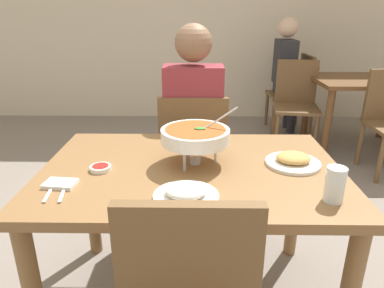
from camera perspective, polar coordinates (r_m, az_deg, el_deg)
cafe_rear_partition at (r=4.71m, az=0.61°, el=22.51°), size 10.00×0.10×3.00m
dining_table_main at (r=1.57m, az=-0.08°, el=-7.31°), size 1.30×0.87×0.74m
chair_diner_main at (r=2.27m, az=0.21°, el=-1.40°), size 0.44×0.44×0.90m
diner_main at (r=2.22m, az=0.23°, el=4.56°), size 0.40×0.45×1.31m
curry_bowl at (r=1.51m, az=0.55°, el=1.32°), size 0.33×0.30×0.26m
rice_plate at (r=1.27m, az=-0.98°, el=-8.11°), size 0.24×0.24×0.06m
appetizer_plate at (r=1.60m, az=16.19°, el=-2.59°), size 0.24×0.24×0.06m
sauce_dish at (r=1.54m, az=-14.72°, el=-3.79°), size 0.09×0.09×0.02m
napkin_folded at (r=1.46m, az=-20.72°, el=-6.10°), size 0.13×0.09×0.02m
fork_utensil at (r=1.42m, az=-22.16°, el=-7.11°), size 0.03×0.17×0.01m
spoon_utensil at (r=1.41m, az=-20.26°, el=-7.22°), size 0.04×0.17×0.01m
drink_glass at (r=1.34m, az=22.30°, el=-6.41°), size 0.07×0.07×0.13m
dining_table_far at (r=3.98m, az=26.14°, el=7.73°), size 1.00×0.80×0.74m
chair_bg_left at (r=4.35m, az=16.62°, el=8.66°), size 0.45×0.45×0.90m
chair_bg_corner at (r=3.82m, az=16.63°, el=7.02°), size 0.50×0.50×0.90m
patron_bg_left at (r=4.28m, az=15.35°, el=11.81°), size 0.45×0.40×1.31m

